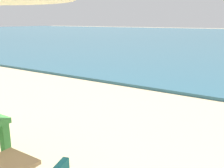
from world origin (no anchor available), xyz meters
The scene contains 0 objects.
Camera 1 is at (2.13, -0.91, 1.77)m, focal length 41.20 mm.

